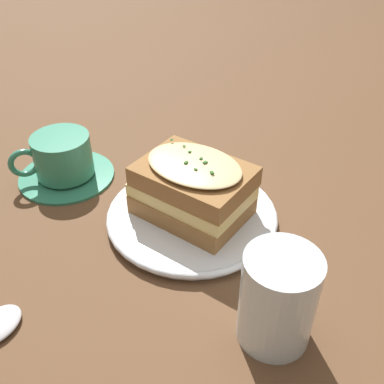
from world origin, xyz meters
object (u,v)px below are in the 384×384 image
sandwich (193,188)px  teacup_with_saucer (63,160)px  dinner_plate (192,215)px  water_glass (278,299)px

sandwich → teacup_with_saucer: sandwich is taller
dinner_plate → teacup_with_saucer: 0.22m
teacup_with_saucer → water_glass: bearing=111.8°
sandwich → teacup_with_saucer: bearing=62.5°
teacup_with_saucer → water_glass: 0.39m
dinner_plate → teacup_with_saucer: (0.10, 0.19, 0.02)m
dinner_plate → water_glass: (-0.18, -0.08, 0.04)m
teacup_with_saucer → sandwich: bearing=129.7°
dinner_plate → water_glass: 0.20m
sandwich → water_glass: size_ratio=1.65×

